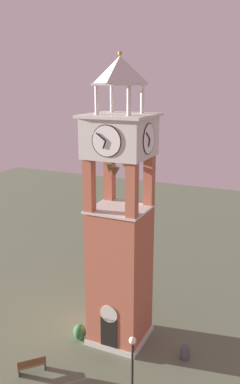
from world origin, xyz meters
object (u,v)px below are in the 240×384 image
Objects in this scene: clock_tower at (120,234)px; park_bench at (32,365)px; lamp_post at (132,360)px; trash_bin at (185,353)px.

park_bench is (-3.14, -5.06, -6.58)m from clock_tower.
lamp_post is at bearing -59.49° from clock_tower.
clock_tower is at bearing 120.51° from lamp_post.
trash_bin is at bearing -4.16° from clock_tower.
lamp_post is at bearing -0.18° from park_bench.
park_bench is at bearing -121.82° from clock_tower.
park_bench is at bearing -147.70° from trash_bin.
park_bench is 8.88m from trash_bin.
park_bench is at bearing 179.82° from lamp_post.
clock_tower is 4.26× the size of lamp_post.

